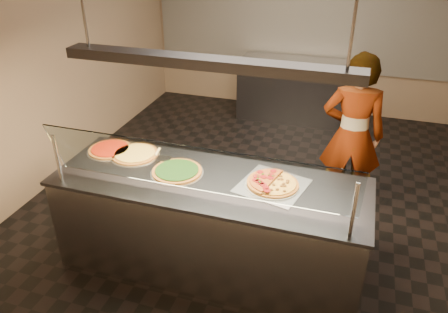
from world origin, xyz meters
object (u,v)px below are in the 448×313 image
(pizza_spatula, at_px, (160,154))
(prep_table, at_px, (292,90))
(half_pizza_sausage, at_px, (285,185))
(heat_lamp_housing, at_px, (207,63))
(serving_counter, at_px, (210,224))
(pizza_tomato, at_px, (111,149))
(half_pizza_pepperoni, at_px, (261,180))
(worker, at_px, (352,136))
(sneeze_guard, at_px, (194,170))
(pizza_spinach, at_px, (177,171))
(perforated_tray, at_px, (272,185))
(pizza_cheese, at_px, (135,154))

(pizza_spatula, height_order, prep_table, pizza_spatula)
(half_pizza_sausage, relative_size, pizza_spatula, 2.02)
(heat_lamp_housing, bearing_deg, serving_counter, 0.00)
(serving_counter, bearing_deg, heat_lamp_housing, 0.00)
(heat_lamp_housing, bearing_deg, pizza_tomato, 168.15)
(half_pizza_pepperoni, bearing_deg, pizza_spatula, 170.38)
(prep_table, relative_size, worker, 0.95)
(pizza_spatula, distance_m, prep_table, 3.57)
(pizza_tomato, relative_size, prep_table, 0.26)
(pizza_spatula, bearing_deg, heat_lamp_housing, -23.62)
(sneeze_guard, xyz_separation_m, pizza_spinach, (-0.31, 0.38, -0.28))
(pizza_spatula, distance_m, worker, 2.01)
(half_pizza_pepperoni, relative_size, prep_table, 0.27)
(worker, bearing_deg, perforated_tray, 61.95)
(sneeze_guard, bearing_deg, worker, 56.80)
(pizza_tomato, relative_size, heat_lamp_housing, 0.19)
(pizza_tomato, distance_m, pizza_spatula, 0.51)
(pizza_cheese, distance_m, heat_lamp_housing, 1.31)
(pizza_spinach, distance_m, pizza_spatula, 0.34)
(half_pizza_pepperoni, relative_size, pizza_tomato, 1.07)
(serving_counter, height_order, perforated_tray, perforated_tray)
(sneeze_guard, distance_m, pizza_spinach, 0.57)
(pizza_cheese, distance_m, prep_table, 3.66)
(half_pizza_sausage, xyz_separation_m, pizza_tomato, (-1.72, 0.15, -0.01))
(prep_table, bearing_deg, sneeze_guard, -91.22)
(serving_counter, relative_size, pizza_cheese, 5.86)
(pizza_tomato, bearing_deg, half_pizza_sausage, -4.91)
(sneeze_guard, xyz_separation_m, half_pizza_pepperoni, (0.43, 0.42, -0.26))
(serving_counter, bearing_deg, pizza_spatula, 156.38)
(sneeze_guard, bearing_deg, half_pizza_sausage, 33.84)
(perforated_tray, bearing_deg, sneeze_guard, -141.19)
(half_pizza_sausage, bearing_deg, pizza_spatula, 171.95)
(half_pizza_sausage, bearing_deg, worker, 69.44)
(half_pizza_pepperoni, height_order, pizza_tomato, half_pizza_pepperoni)
(perforated_tray, distance_m, worker, 1.39)
(half_pizza_sausage, xyz_separation_m, pizza_cheese, (-1.44, 0.13, -0.01))
(serving_counter, distance_m, pizza_spatula, 0.80)
(pizza_spatula, bearing_deg, pizza_spinach, -39.02)
(sneeze_guard, distance_m, pizza_tomato, 1.26)
(pizza_tomato, bearing_deg, pizza_cheese, -2.74)
(pizza_spinach, xyz_separation_m, prep_table, (0.40, 3.69, -0.48))
(pizza_spinach, height_order, worker, worker)
(pizza_spinach, relative_size, pizza_spatula, 2.02)
(sneeze_guard, bearing_deg, heat_lamp_housing, 90.00)
(sneeze_guard, xyz_separation_m, perforated_tray, (0.53, 0.42, -0.29))
(pizza_spinach, distance_m, heat_lamp_housing, 1.05)
(pizza_spinach, relative_size, pizza_cheese, 1.01)
(pizza_spinach, height_order, heat_lamp_housing, heat_lamp_housing)
(prep_table, bearing_deg, pizza_tomato, -108.49)
(sneeze_guard, height_order, half_pizza_pepperoni, sneeze_guard)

